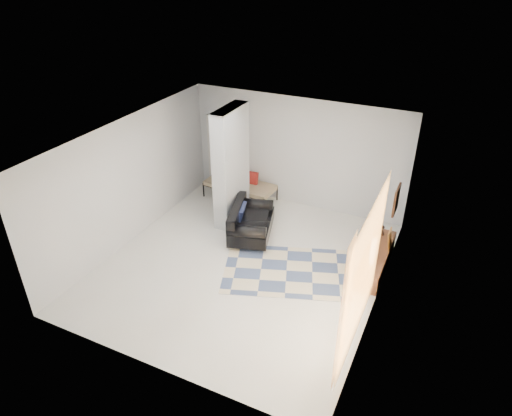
% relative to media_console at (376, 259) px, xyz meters
% --- Properties ---
extents(floor, '(6.00, 6.00, 0.00)m').
position_rel_media_console_xyz_m(floor, '(-2.52, -1.12, -0.20)').
color(floor, silver).
rests_on(floor, ground).
extents(ceiling, '(6.00, 6.00, 0.00)m').
position_rel_media_console_xyz_m(ceiling, '(-2.52, -1.12, 2.60)').
color(ceiling, white).
rests_on(ceiling, wall_back).
extents(wall_back, '(6.00, 0.00, 6.00)m').
position_rel_media_console_xyz_m(wall_back, '(-2.52, 1.88, 1.20)').
color(wall_back, silver).
rests_on(wall_back, ground).
extents(wall_front, '(6.00, 0.00, 6.00)m').
position_rel_media_console_xyz_m(wall_front, '(-2.52, -4.12, 1.20)').
color(wall_front, silver).
rests_on(wall_front, ground).
extents(wall_left, '(0.00, 6.00, 6.00)m').
position_rel_media_console_xyz_m(wall_left, '(-5.27, -1.12, 1.20)').
color(wall_left, silver).
rests_on(wall_left, ground).
extents(wall_right, '(0.00, 6.00, 6.00)m').
position_rel_media_console_xyz_m(wall_right, '(0.23, -1.12, 1.20)').
color(wall_right, silver).
rests_on(wall_right, ground).
extents(partition_column, '(0.35, 1.20, 2.80)m').
position_rel_media_console_xyz_m(partition_column, '(-3.62, 0.48, 1.20)').
color(partition_column, '#B1B5B9').
rests_on(partition_column, floor).
extents(hallway_door, '(0.85, 0.06, 2.04)m').
position_rel_media_console_xyz_m(hallway_door, '(-4.62, 1.84, 0.82)').
color(hallway_door, silver).
rests_on(hallway_door, floor).
extents(curtain, '(0.00, 2.55, 2.55)m').
position_rel_media_console_xyz_m(curtain, '(0.15, -2.27, 1.25)').
color(curtain, gold).
rests_on(curtain, wall_right).
extents(wall_art, '(0.04, 0.45, 0.55)m').
position_rel_media_console_xyz_m(wall_art, '(0.20, -0.00, 1.45)').
color(wall_art, '#3D1F10').
rests_on(wall_art, wall_right).
extents(media_console, '(0.45, 1.84, 0.80)m').
position_rel_media_console_xyz_m(media_console, '(0.00, 0.00, 0.00)').
color(media_console, brown).
rests_on(media_console, floor).
extents(loveseat, '(1.25, 1.67, 0.76)m').
position_rel_media_console_xyz_m(loveseat, '(-2.92, -0.04, 0.15)').
color(loveseat, silver).
rests_on(loveseat, floor).
extents(daybed, '(1.89, 0.89, 0.77)m').
position_rel_media_console_xyz_m(daybed, '(-3.94, 1.51, 0.21)').
color(daybed, black).
rests_on(daybed, floor).
extents(area_rug, '(2.99, 2.47, 0.01)m').
position_rel_media_console_xyz_m(area_rug, '(-1.62, -0.92, -0.20)').
color(area_rug, beige).
rests_on(area_rug, floor).
extents(cylinder_lamp, '(0.10, 0.10, 0.57)m').
position_rel_media_console_xyz_m(cylinder_lamp, '(-0.02, -0.47, 0.48)').
color(cylinder_lamp, silver).
rests_on(cylinder_lamp, media_console).
extents(bronze_figurine, '(0.12, 0.12, 0.22)m').
position_rel_media_console_xyz_m(bronze_figurine, '(-0.05, 0.68, 0.31)').
color(bronze_figurine, black).
rests_on(bronze_figurine, media_console).
extents(vase, '(0.20, 0.20, 0.20)m').
position_rel_media_console_xyz_m(vase, '(-0.05, -0.18, 0.29)').
color(vase, white).
rests_on(vase, media_console).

